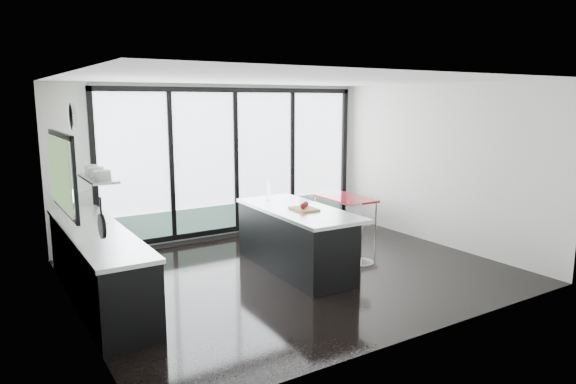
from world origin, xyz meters
TOP-DOWN VIEW (x-y plane):
  - floor at (0.00, 0.00)m, footprint 6.00×5.00m
  - ceiling at (0.00, 0.00)m, footprint 6.00×5.00m
  - wall_back at (0.27, 2.47)m, footprint 6.00×0.09m
  - wall_front at (0.00, -2.50)m, footprint 6.00×0.00m
  - wall_left at (-2.97, 0.27)m, footprint 0.26×5.00m
  - wall_right at (3.00, 0.00)m, footprint 0.00×5.00m
  - counter_cabinets at (-2.67, 0.40)m, footprint 0.69×3.24m
  - island at (0.08, 0.09)m, footprint 1.04×2.32m
  - bar_stool_near at (1.09, -0.23)m, footprint 0.49×0.49m
  - bar_stool_far at (0.66, 0.37)m, footprint 0.59×0.59m
  - red_table at (2.18, 1.52)m, footprint 0.75×1.26m

SIDE VIEW (x-z plane):
  - floor at x=0.00m, z-range 0.00..0.00m
  - red_table at x=2.18m, z-range 0.00..0.66m
  - bar_stool_near at x=1.09m, z-range 0.00..0.71m
  - bar_stool_far at x=0.66m, z-range 0.00..0.76m
  - counter_cabinets at x=-2.67m, z-range -0.22..1.14m
  - island at x=0.08m, z-range -0.13..1.08m
  - wall_back at x=0.27m, z-range -0.13..2.67m
  - wall_front at x=0.00m, z-range 0.00..2.80m
  - wall_right at x=3.00m, z-range 0.00..2.80m
  - wall_left at x=-2.97m, z-range 0.16..2.96m
  - ceiling at x=0.00m, z-range 2.80..2.80m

